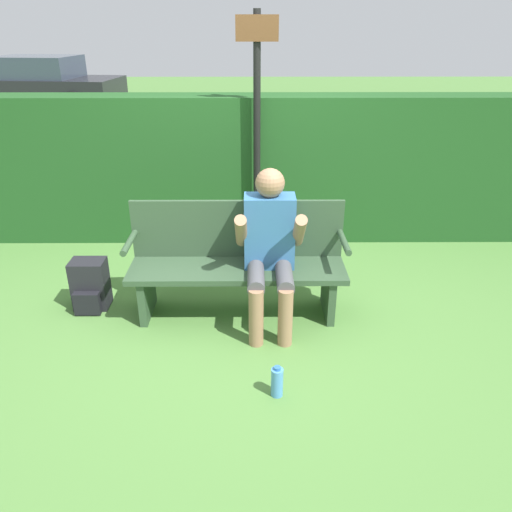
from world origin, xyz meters
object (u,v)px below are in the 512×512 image
backpack (90,286)px  signpost (257,123)px  water_bottle (277,382)px  person_seated (270,243)px  parked_car (41,86)px  park_bench (237,261)px

backpack → signpost: bearing=41.8°
signpost → water_bottle: bearing=-87.3°
person_seated → backpack: size_ratio=2.87×
person_seated → backpack: 1.58m
backpack → water_bottle: backpack is taller
person_seated → signpost: bearing=93.5°
person_seated → parked_car: size_ratio=0.28×
park_bench → parked_car: bearing=118.1°
person_seated → water_bottle: (0.02, -0.95, -0.56)m
water_bottle → signpost: 2.68m
person_seated → parked_car: bearing=118.9°
backpack → signpost: 2.20m
backpack → water_bottle: bearing=-36.4°
signpost → backpack: bearing=-138.2°
person_seated → water_bottle: bearing=-88.6°
water_bottle → person_seated: bearing=91.4°
signpost → parked_car: size_ratio=0.54×
backpack → water_bottle: size_ratio=1.91×
park_bench → parked_car: (-5.54, 10.37, 0.22)m
water_bottle → parked_car: bearing=116.9°
person_seated → signpost: signpost is taller
person_seated → backpack: person_seated is taller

